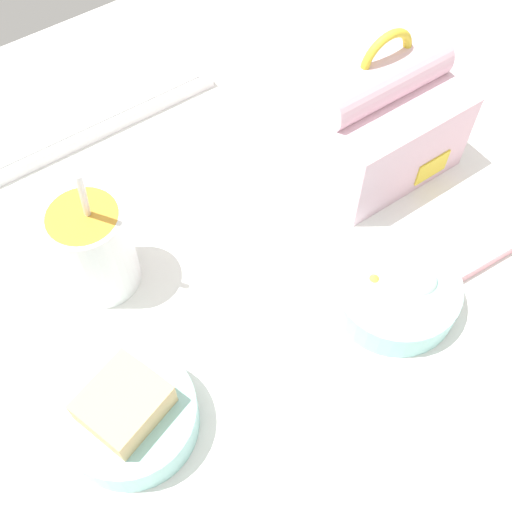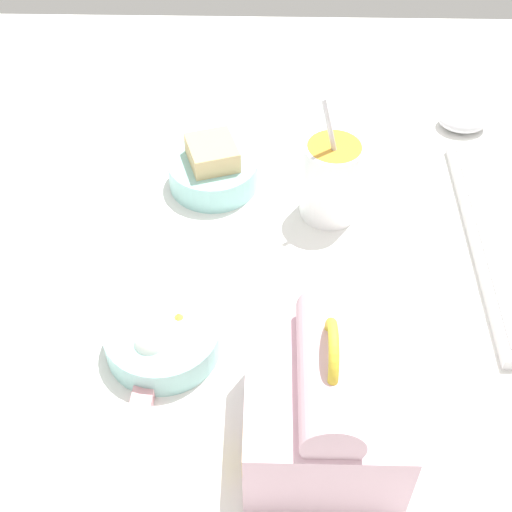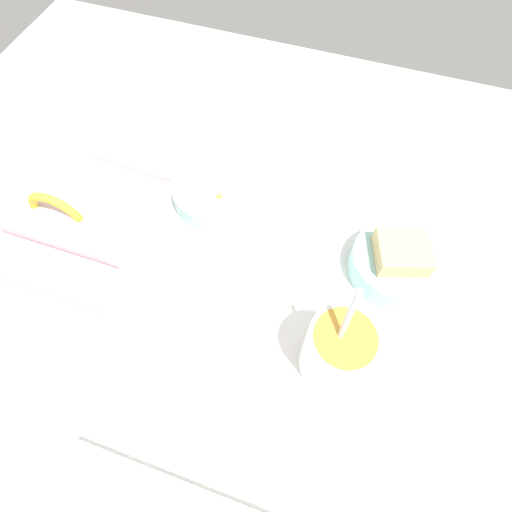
{
  "view_description": "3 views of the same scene",
  "coord_description": "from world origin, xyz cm",
  "px_view_note": "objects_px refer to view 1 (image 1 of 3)",
  "views": [
    {
      "loc": [
        -20.78,
        -29.84,
        64.58
      ],
      "look_at": [
        0.45,
        0.69,
        7.0
      ],
      "focal_mm": 45.0,
      "sensor_mm": 36.0,
      "label": 1
    },
    {
      "loc": [
        62.15,
        2.04,
        72.21
      ],
      "look_at": [
        0.45,
        0.69,
        7.0
      ],
      "focal_mm": 50.0,
      "sensor_mm": 36.0,
      "label": 2
    },
    {
      "loc": [
        -8.25,
        26.66,
        56.83
      ],
      "look_at": [
        0.45,
        0.69,
        7.0
      ],
      "focal_mm": 28.0,
      "sensor_mm": 36.0,
      "label": 3
    }
  ],
  "objects_px": {
    "keyboard": "(61,118)",
    "bento_bowl_snacks": "(395,291)",
    "soup_cup": "(94,247)",
    "chopstick_case": "(507,242)",
    "bento_bowl_sandwich": "(129,415)",
    "lunch_bag": "(374,116)"
  },
  "relations": [
    {
      "from": "keyboard",
      "to": "bento_bowl_snacks",
      "type": "bearing_deg",
      "value": -68.19
    },
    {
      "from": "keyboard",
      "to": "bento_bowl_sandwich",
      "type": "bearing_deg",
      "value": -106.3
    },
    {
      "from": "bento_bowl_sandwich",
      "to": "soup_cup",
      "type": "bearing_deg",
      "value": 71.59
    },
    {
      "from": "keyboard",
      "to": "lunch_bag",
      "type": "height_order",
      "value": "lunch_bag"
    },
    {
      "from": "chopstick_case",
      "to": "keyboard",
      "type": "bearing_deg",
      "value": 125.52
    },
    {
      "from": "bento_bowl_sandwich",
      "to": "chopstick_case",
      "type": "relative_size",
      "value": 0.68
    },
    {
      "from": "keyboard",
      "to": "lunch_bag",
      "type": "xyz_separation_m",
      "value": [
        0.3,
        -0.27,
        0.06
      ]
    },
    {
      "from": "chopstick_case",
      "to": "soup_cup",
      "type": "bearing_deg",
      "value": 150.43
    },
    {
      "from": "keyboard",
      "to": "chopstick_case",
      "type": "distance_m",
      "value": 0.59
    },
    {
      "from": "bento_bowl_snacks",
      "to": "chopstick_case",
      "type": "distance_m",
      "value": 0.16
    },
    {
      "from": "soup_cup",
      "to": "bento_bowl_snacks",
      "type": "bearing_deg",
      "value": -40.23
    },
    {
      "from": "soup_cup",
      "to": "bento_bowl_sandwich",
      "type": "distance_m",
      "value": 0.18
    },
    {
      "from": "bento_bowl_sandwich",
      "to": "chopstick_case",
      "type": "distance_m",
      "value": 0.47
    },
    {
      "from": "keyboard",
      "to": "bento_bowl_snacks",
      "type": "relative_size",
      "value": 2.99
    },
    {
      "from": "bento_bowl_sandwich",
      "to": "bento_bowl_snacks",
      "type": "bearing_deg",
      "value": -7.68
    },
    {
      "from": "soup_cup",
      "to": "chopstick_case",
      "type": "bearing_deg",
      "value": -29.57
    },
    {
      "from": "chopstick_case",
      "to": "bento_bowl_snacks",
      "type": "bearing_deg",
      "value": 172.64
    },
    {
      "from": "lunch_bag",
      "to": "chopstick_case",
      "type": "xyz_separation_m",
      "value": [
        0.04,
        -0.2,
        -0.06
      ]
    },
    {
      "from": "soup_cup",
      "to": "bento_bowl_snacks",
      "type": "height_order",
      "value": "soup_cup"
    },
    {
      "from": "lunch_bag",
      "to": "bento_bowl_sandwich",
      "type": "xyz_separation_m",
      "value": [
        -0.42,
        -0.14,
        -0.04
      ]
    },
    {
      "from": "keyboard",
      "to": "bento_bowl_snacks",
      "type": "height_order",
      "value": "bento_bowl_snacks"
    },
    {
      "from": "keyboard",
      "to": "soup_cup",
      "type": "bearing_deg",
      "value": -104.83
    }
  ]
}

